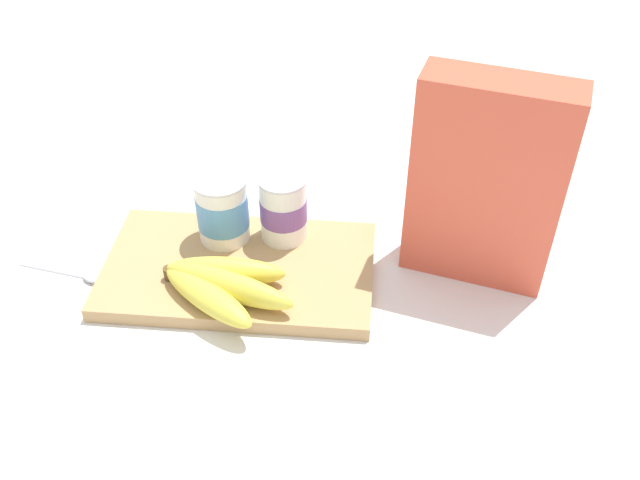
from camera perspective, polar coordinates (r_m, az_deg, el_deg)
name	(u,v)px	position (r m, az deg, el deg)	size (l,w,h in m)	color
ground_plane	(240,275)	(0.95, -6.56, -2.87)	(2.40, 2.40, 0.00)	silver
cutting_board	(239,270)	(0.94, -6.61, -2.41)	(0.36, 0.21, 0.02)	tan
cereal_box	(486,183)	(0.89, 13.37, 4.52)	(0.19, 0.06, 0.28)	#D85138
yogurt_cup_front	(222,209)	(0.95, -7.96, 2.52)	(0.07, 0.07, 0.10)	white
yogurt_cup_back	(283,208)	(0.94, -3.01, 2.64)	(0.07, 0.07, 0.10)	white
banana_bunch	(221,284)	(0.88, -8.04, -3.58)	(0.19, 0.12, 0.04)	#DBCB42
spoon	(78,273)	(0.99, -19.13, -2.58)	(0.13, 0.04, 0.01)	silver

